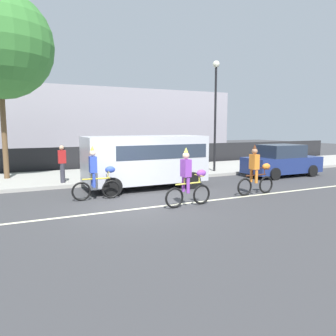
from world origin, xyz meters
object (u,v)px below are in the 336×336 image
object	(u,v)px
parade_cyclist_cobalt	(97,176)
pedestrian_onlooker	(62,163)
parked_van_silver	(147,158)
parked_car_navy	(281,161)
street_lamp_post	(216,100)
parade_cyclist_orange	(256,173)
parade_cyclist_purple	(189,181)

from	to	relation	value
parade_cyclist_cobalt	pedestrian_onlooker	size ratio (longest dim) A/B	1.19
parked_van_silver	pedestrian_onlooker	bearing A→B (deg)	148.38
parked_car_navy	street_lamp_post	distance (m)	4.73
parked_car_navy	street_lamp_post	xyz separation A→B (m)	(-2.68, 2.21, 3.21)
street_lamp_post	pedestrian_onlooker	size ratio (longest dim) A/B	3.62
parade_cyclist_cobalt	parade_cyclist_orange	size ratio (longest dim) A/B	1.00
parade_cyclist_orange	parked_car_navy	bearing A→B (deg)	35.60
parade_cyclist_cobalt	parked_car_navy	xyz separation A→B (m)	(10.01, 1.36, -0.06)
parade_cyclist_orange	parked_van_silver	size ratio (longest dim) A/B	0.38
street_lamp_post	parade_cyclist_cobalt	bearing A→B (deg)	-154.00
parade_cyclist_purple	parade_cyclist_cobalt	bearing A→B (deg)	137.61
parked_van_silver	parked_car_navy	bearing A→B (deg)	0.24
parade_cyclist_purple	pedestrian_onlooker	size ratio (longest dim) A/B	1.19
parked_car_navy	pedestrian_onlooker	bearing A→B (deg)	169.90
parade_cyclist_orange	pedestrian_onlooker	xyz separation A→B (m)	(-6.37, 5.02, 0.17)
parade_cyclist_orange	pedestrian_onlooker	distance (m)	8.11
parked_car_navy	parade_cyclist_purple	bearing A→B (deg)	-154.44
parade_cyclist_purple	pedestrian_onlooker	xyz separation A→B (m)	(-3.17, 5.52, 0.17)
pedestrian_onlooker	parade_cyclist_cobalt	bearing A→B (deg)	-77.83
parade_cyclist_orange	street_lamp_post	xyz separation A→B (m)	(1.66, 5.32, 3.15)
parade_cyclist_cobalt	parade_cyclist_purple	bearing A→B (deg)	-42.39
parked_van_silver	parked_car_navy	size ratio (longest dim) A/B	1.22
parade_cyclist_orange	pedestrian_onlooker	size ratio (longest dim) A/B	1.19
parked_car_navy	street_lamp_post	size ratio (longest dim) A/B	0.70
parade_cyclist_orange	parked_van_silver	world-z (taller)	parked_van_silver
parade_cyclist_orange	parade_cyclist_cobalt	bearing A→B (deg)	162.84
parade_cyclist_cobalt	parade_cyclist_purple	world-z (taller)	same
parade_cyclist_purple	parked_car_navy	bearing A→B (deg)	25.56
parade_cyclist_orange	street_lamp_post	size ratio (longest dim) A/B	0.33
street_lamp_post	parked_car_navy	bearing A→B (deg)	-39.47
parade_cyclist_cobalt	parked_car_navy	size ratio (longest dim) A/B	0.47
parade_cyclist_purple	parade_cyclist_orange	world-z (taller)	same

